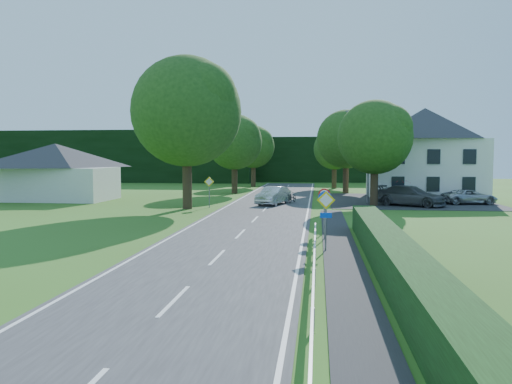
# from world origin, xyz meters

# --- Properties ---
(ground) EXTENTS (160.00, 160.00, 0.00)m
(ground) POSITION_xyz_m (0.00, 0.00, 0.00)
(ground) COLOR #345518
(ground) RESTS_ON ground
(road) EXTENTS (7.00, 80.00, 0.04)m
(road) POSITION_xyz_m (0.00, 20.00, 0.02)
(road) COLOR #333336
(road) RESTS_ON ground
(footpath) EXTENTS (1.50, 44.00, 0.04)m
(footpath) POSITION_xyz_m (4.95, 2.00, 0.02)
(footpath) COLOR #27282A
(footpath) RESTS_ON ground
(parking_pad) EXTENTS (14.00, 16.00, 0.04)m
(parking_pad) POSITION_xyz_m (12.00, 33.00, 0.02)
(parking_pad) COLOR #27282A
(parking_pad) RESTS_ON ground
(line_edge_left) EXTENTS (0.12, 80.00, 0.01)m
(line_edge_left) POSITION_xyz_m (-3.25, 20.00, 0.04)
(line_edge_left) COLOR white
(line_edge_left) RESTS_ON road
(line_edge_right) EXTENTS (0.12, 80.00, 0.01)m
(line_edge_right) POSITION_xyz_m (3.25, 20.00, 0.04)
(line_edge_right) COLOR white
(line_edge_right) RESTS_ON road
(line_centre) EXTENTS (0.12, 80.00, 0.01)m
(line_centre) POSITION_xyz_m (0.00, 20.00, 0.04)
(line_centre) COLOR white
(line_centre) RESTS_ON road
(guardrail) EXTENTS (0.12, 26.00, 0.69)m
(guardrail) POSITION_xyz_m (3.85, -1.00, 0.34)
(guardrail) COLOR silver
(guardrail) RESTS_ON ground
(hedge_right) EXTENTS (1.20, 30.00, 1.30)m
(hedge_right) POSITION_xyz_m (6.50, 0.00, 0.65)
(hedge_right) COLOR black
(hedge_right) RESTS_ON ground
(tree_main) EXTENTS (9.40, 9.40, 11.64)m
(tree_main) POSITION_xyz_m (-6.00, 24.00, 5.82)
(tree_main) COLOR #1E4314
(tree_main) RESTS_ON ground
(tree_left_far) EXTENTS (7.00, 7.00, 8.58)m
(tree_left_far) POSITION_xyz_m (-5.00, 40.00, 4.29)
(tree_left_far) COLOR #1E4314
(tree_left_far) RESTS_ON ground
(tree_right_far) EXTENTS (7.40, 7.40, 9.09)m
(tree_right_far) POSITION_xyz_m (7.00, 42.00, 4.54)
(tree_right_far) COLOR #1E4314
(tree_right_far) RESTS_ON ground
(tree_left_back) EXTENTS (6.60, 6.60, 8.07)m
(tree_left_back) POSITION_xyz_m (-4.50, 52.00, 4.04)
(tree_left_back) COLOR #1E4314
(tree_left_back) RESTS_ON ground
(tree_right_back) EXTENTS (6.20, 6.20, 7.56)m
(tree_right_back) POSITION_xyz_m (6.00, 50.00, 3.78)
(tree_right_back) COLOR #1E4314
(tree_right_back) RESTS_ON ground
(tree_right_mid) EXTENTS (7.00, 7.00, 8.58)m
(tree_right_mid) POSITION_xyz_m (8.50, 28.00, 4.29)
(tree_right_mid) COLOR #1E4314
(tree_right_mid) RESTS_ON ground
(treeline_left) EXTENTS (44.00, 6.00, 8.00)m
(treeline_left) POSITION_xyz_m (-28.00, 62.00, 4.00)
(treeline_left) COLOR black
(treeline_left) RESTS_ON ground
(treeline_right) EXTENTS (30.00, 5.00, 7.00)m
(treeline_right) POSITION_xyz_m (8.00, 66.00, 3.50)
(treeline_right) COLOR black
(treeline_right) RESTS_ON ground
(bungalow_left) EXTENTS (11.00, 6.50, 5.20)m
(bungalow_left) POSITION_xyz_m (-20.00, 30.00, 2.71)
(bungalow_left) COLOR silver
(bungalow_left) RESTS_ON ground
(house_white) EXTENTS (10.60, 8.40, 8.60)m
(house_white) POSITION_xyz_m (14.00, 36.00, 4.41)
(house_white) COLOR white
(house_white) RESTS_ON ground
(streetlight) EXTENTS (2.03, 0.18, 8.00)m
(streetlight) POSITION_xyz_m (8.06, 30.00, 4.46)
(streetlight) COLOR slate
(streetlight) RESTS_ON ground
(sign_priority_right) EXTENTS (0.78, 0.09, 2.59)m
(sign_priority_right) POSITION_xyz_m (4.30, 7.98, 1.80)
(sign_priority_right) COLOR slate
(sign_priority_right) RESTS_ON ground
(sign_roundabout) EXTENTS (0.64, 0.08, 2.37)m
(sign_roundabout) POSITION_xyz_m (4.30, 10.98, 1.67)
(sign_roundabout) COLOR slate
(sign_roundabout) RESTS_ON ground
(sign_speed_limit) EXTENTS (0.64, 0.11, 2.37)m
(sign_speed_limit) POSITION_xyz_m (4.30, 12.97, 1.77)
(sign_speed_limit) COLOR slate
(sign_speed_limit) RESTS_ON ground
(sign_priority_left) EXTENTS (0.78, 0.09, 2.44)m
(sign_priority_left) POSITION_xyz_m (-4.50, 24.98, 1.72)
(sign_priority_left) COLOR slate
(sign_priority_left) RESTS_ON ground
(moving_car) EXTENTS (2.78, 4.74, 1.48)m
(moving_car) POSITION_xyz_m (0.30, 27.87, 0.78)
(moving_car) COLOR silver
(moving_car) RESTS_ON road
(motorcycle) EXTENTS (1.06, 1.92, 0.95)m
(motorcycle) POSITION_xyz_m (1.80, 29.69, 0.52)
(motorcycle) COLOR black
(motorcycle) RESTS_ON road
(parked_car_silver_a) EXTENTS (4.34, 3.29, 1.37)m
(parked_car_silver_a) POSITION_xyz_m (11.41, 32.03, 0.72)
(parked_car_silver_a) COLOR #ABAAAF
(parked_car_silver_a) RESTS_ON parking_pad
(parked_car_grey) EXTENTS (5.95, 4.80, 1.62)m
(parked_car_grey) POSITION_xyz_m (11.40, 28.16, 0.85)
(parked_car_grey) COLOR #48484C
(parked_car_grey) RESTS_ON parking_pad
(parked_car_silver_b) EXTENTS (4.68, 2.71, 1.23)m
(parked_car_silver_b) POSITION_xyz_m (16.59, 30.25, 0.65)
(parked_car_silver_b) COLOR #A8A9AF
(parked_car_silver_b) RESTS_ON parking_pad
(parasol) EXTENTS (2.63, 2.67, 2.04)m
(parasol) POSITION_xyz_m (11.27, 32.32, 1.06)
(parasol) COLOR red
(parasol) RESTS_ON parking_pad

